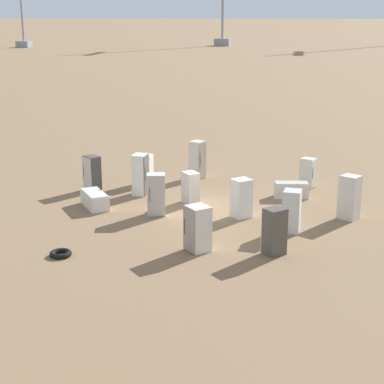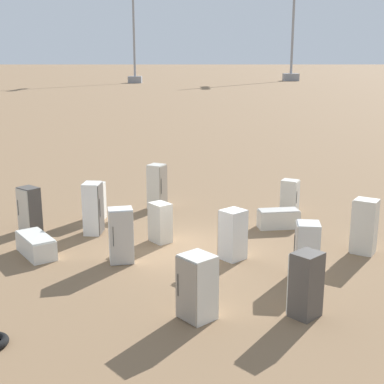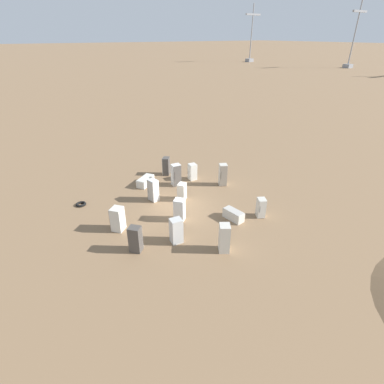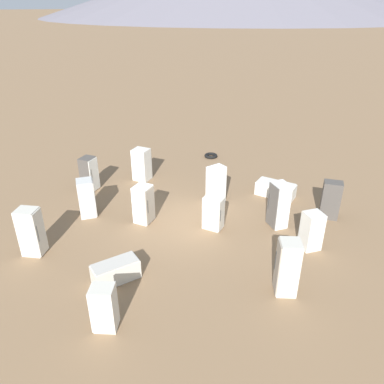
{
  "view_description": "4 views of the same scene",
  "coord_description": "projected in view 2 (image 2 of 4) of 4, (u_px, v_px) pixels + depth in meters",
  "views": [
    {
      "loc": [
        26.63,
        3.71,
        8.53
      ],
      "look_at": [
        0.81,
        -0.53,
        0.98
      ],
      "focal_mm": 60.0,
      "sensor_mm": 36.0,
      "label": 1
    },
    {
      "loc": [
        17.38,
        0.19,
        6.42
      ],
      "look_at": [
        -0.58,
        0.26,
        1.89
      ],
      "focal_mm": 50.0,
      "sensor_mm": 36.0,
      "label": 2
    },
    {
      "loc": [
        9.98,
        17.34,
        11.87
      ],
      "look_at": [
        -0.24,
        1.47,
        1.88
      ],
      "focal_mm": 28.0,
      "sensor_mm": 36.0,
      "label": 3
    },
    {
      "loc": [
        -12.56,
        5.36,
        8.47
      ],
      "look_at": [
        -0.64,
        0.02,
        1.79
      ],
      "focal_mm": 35.0,
      "sensor_mm": 36.0,
      "label": 4
    }
  ],
  "objects": [
    {
      "name": "discarded_fridge_8",
      "position": [
        121.0,
        236.0,
        17.04
      ],
      "size": [
        0.74,
        0.86,
        1.8
      ],
      "rotation": [
        0.0,
        0.0,
        4.92
      ],
      "color": "white",
      "rests_on": "ground_plane"
    },
    {
      "name": "discarded_fridge_13",
      "position": [
        157.0,
        186.0,
        23.22
      ],
      "size": [
        0.88,
        0.89,
        1.95
      ],
      "rotation": [
        0.0,
        0.0,
        5.81
      ],
      "color": "beige",
      "rests_on": "ground_plane"
    },
    {
      "name": "discarded_fridge_0",
      "position": [
        307.0,
        250.0,
        15.92
      ],
      "size": [
        0.79,
        0.77,
        1.69
      ],
      "rotation": [
        0.0,
        0.0,
        3.03
      ],
      "color": "silver",
      "rests_on": "ground_plane"
    },
    {
      "name": "discarded_fridge_12",
      "position": [
        160.0,
        222.0,
        19.02
      ],
      "size": [
        0.95,
        0.92,
        1.43
      ],
      "rotation": [
        0.0,
        0.0,
        2.24
      ],
      "color": "beige",
      "rests_on": "ground_plane"
    },
    {
      "name": "power_pylon_1",
      "position": [
        134.0,
        48.0,
        135.95
      ],
      "size": [
        9.96,
        3.42,
        28.46
      ],
      "color": "gray",
      "rests_on": "ground_plane"
    },
    {
      "name": "discarded_fridge_3",
      "position": [
        197.0,
        287.0,
        13.35
      ],
      "size": [
        1.09,
        1.09,
        1.69
      ],
      "rotation": [
        0.0,
        0.0,
        3.86
      ],
      "color": "silver",
      "rests_on": "ground_plane"
    },
    {
      "name": "discarded_fridge_10",
      "position": [
        290.0,
        197.0,
        22.44
      ],
      "size": [
        0.81,
        0.86,
        1.46
      ],
      "rotation": [
        0.0,
        0.0,
        5.81
      ],
      "color": "beige",
      "rests_on": "ground_plane"
    },
    {
      "name": "discarded_fridge_11",
      "position": [
        93.0,
        208.0,
        19.84
      ],
      "size": [
        0.8,
        0.69,
        1.95
      ],
      "rotation": [
        0.0,
        0.0,
        6.2
      ],
      "color": "white",
      "rests_on": "ground_plane"
    },
    {
      "name": "discarded_fridge_1",
      "position": [
        96.0,
        201.0,
        21.67
      ],
      "size": [
        0.75,
        0.73,
        1.51
      ],
      "rotation": [
        0.0,
        0.0,
        4.6
      ],
      "color": "silver",
      "rests_on": "ground_plane"
    },
    {
      "name": "discarded_fridge_4",
      "position": [
        364.0,
        226.0,
        17.86
      ],
      "size": [
        0.93,
        0.98,
        1.87
      ],
      "rotation": [
        0.0,
        0.0,
        2.58
      ],
      "color": "beige",
      "rests_on": "ground_plane"
    },
    {
      "name": "discarded_fridge_2",
      "position": [
        29.0,
        209.0,
        20.2
      ],
      "size": [
        0.95,
        0.97,
        1.69
      ],
      "rotation": [
        0.0,
        0.0,
        4.0
      ],
      "color": "#4C4742",
      "rests_on": "ground_plane"
    },
    {
      "name": "ground_plane",
      "position": [
        184.0,
        249.0,
        18.42
      ],
      "size": [
        1000.0,
        1000.0,
        0.0
      ],
      "primitive_type": "plane",
      "color": "#846647"
    },
    {
      "name": "discarded_fridge_5",
      "position": [
        306.0,
        285.0,
        13.47
      ],
      "size": [
        0.94,
        0.94,
        1.71
      ],
      "rotation": [
        0.0,
        0.0,
        2.33
      ],
      "color": "#4C4742",
      "rests_on": "ground_plane"
    },
    {
      "name": "discarded_fridge_6",
      "position": [
        233.0,
        234.0,
        17.37
      ],
      "size": [
        0.99,
        0.99,
        1.66
      ],
      "rotation": [
        0.0,
        0.0,
        2.3
      ],
      "color": "white",
      "rests_on": "ground_plane"
    },
    {
      "name": "power_pylon_0",
      "position": [
        292.0,
        42.0,
        148.14
      ],
      "size": [
        11.96,
        4.1,
        34.18
      ],
      "color": "gray",
      "rests_on": "ground_plane"
    },
    {
      "name": "discarded_fridge_9",
      "position": [
        36.0,
        245.0,
        17.8
      ],
      "size": [
        1.96,
        1.7,
        0.69
      ],
      "rotation": [
        0.0,
        0.0,
        5.32
      ],
      "color": "silver",
      "rests_on": "ground_plane"
    },
    {
      "name": "discarded_fridge_7",
      "position": [
        278.0,
        219.0,
        20.68
      ],
      "size": [
        0.88,
        1.64,
        0.73
      ],
      "rotation": [
        0.0,
        0.0,
        0.14
      ],
      "color": "beige",
      "rests_on": "ground_plane"
    }
  ]
}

